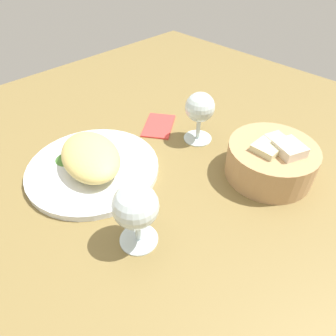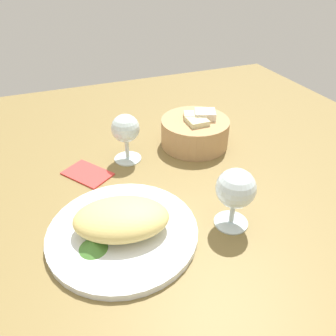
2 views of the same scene
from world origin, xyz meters
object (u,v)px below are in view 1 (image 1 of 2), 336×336
plate (93,169)px  folded_napkin (159,125)px  bread_basket (271,160)px  wine_glass_far (200,110)px  wine_glass_near (136,209)px

plate → folded_napkin: size_ratio=2.54×
folded_napkin → bread_basket: bearing=-118.1°
plate → wine_glass_far: bearing=72.4°
folded_napkin → plate: bearing=152.1°
wine_glass_far → bread_basket: bearing=2.1°
wine_glass_far → folded_napkin: (-10.71, -3.00, -7.60)cm
bread_basket → wine_glass_near: (-6.51, -30.29, 4.10)cm
bread_basket → wine_glass_near: bearing=-102.1°
plate → wine_glass_far: 27.18cm
plate → bread_basket: (26.90, 25.64, 3.25)cm
bread_basket → folded_napkin: (-29.69, -3.69, -3.55)cm
bread_basket → folded_napkin: 30.13cm
wine_glass_far → wine_glass_near: bearing=-67.1°
plate → wine_glass_far: wine_glass_far is taller
wine_glass_near → folded_napkin: wine_glass_near is taller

